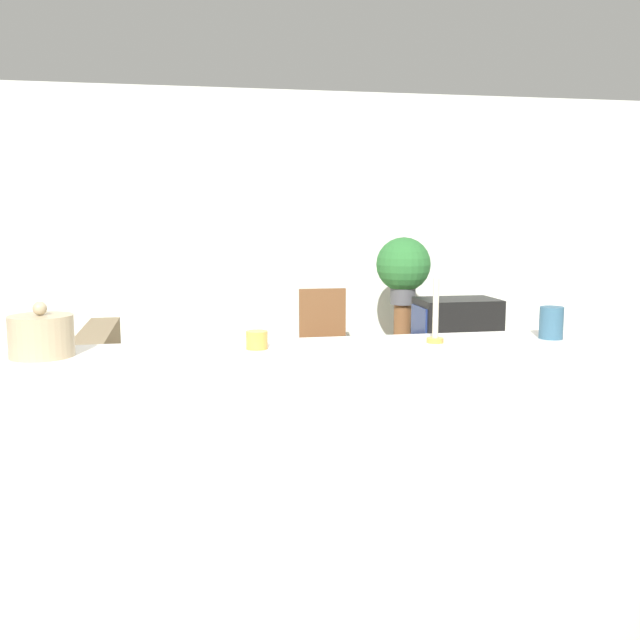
{
  "coord_description": "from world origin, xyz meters",
  "views": [
    {
      "loc": [
        -0.47,
        -3.05,
        1.61
      ],
      "look_at": [
        0.48,
        1.96,
        0.85
      ],
      "focal_mm": 40.0,
      "sensor_mm": 36.0,
      "label": 1
    }
  ],
  "objects": [
    {
      "name": "wall_back",
      "position": [
        0.0,
        3.43,
        1.35
      ],
      "size": [
        9.0,
        0.06,
        2.7
      ],
      "color": "silver",
      "rests_on": "ground_plane"
    },
    {
      "name": "decorative_bowl",
      "position": [
        -1.0,
        -0.31,
        1.16
      ],
      "size": [
        0.23,
        0.23,
        0.21
      ],
      "color": "tan",
      "rests_on": "foreground_counter"
    },
    {
      "name": "television",
      "position": [
        1.65,
        2.27,
        0.69
      ],
      "size": [
        0.64,
        0.43,
        0.5
      ],
      "color": "black",
      "rests_on": "tv_stand"
    },
    {
      "name": "coffee_tin",
      "position": [
        1.05,
        -0.31,
        1.15
      ],
      "size": [
        0.1,
        0.1,
        0.14
      ],
      "color": "#335B75",
      "rests_on": "foreground_counter"
    },
    {
      "name": "plant_stand",
      "position": [
        1.35,
        2.75,
        0.42
      ],
      "size": [
        0.15,
        0.15,
        0.85
      ],
      "color": "brown",
      "rests_on": "ground_plane"
    },
    {
      "name": "potted_plant",
      "position": [
        1.35,
        2.75,
        1.17
      ],
      "size": [
        0.46,
        0.46,
        0.57
      ],
      "color": "#4C4C51",
      "rests_on": "plant_stand"
    },
    {
      "name": "candle_jar",
      "position": [
        -0.2,
        -0.31,
        1.12
      ],
      "size": [
        0.08,
        0.08,
        0.07
      ],
      "color": "gold",
      "rests_on": "foreground_counter"
    },
    {
      "name": "wooden_chair",
      "position": [
        0.66,
        2.66,
        0.54
      ],
      "size": [
        0.44,
        0.44,
        0.99
      ],
      "color": "brown",
      "rests_on": "ground_plane"
    },
    {
      "name": "foreground_counter",
      "position": [
        0.0,
        -0.31,
        0.54
      ],
      "size": [
        2.83,
        0.44,
        1.09
      ],
      "color": "silver",
      "rests_on": "ground_plane"
    },
    {
      "name": "ground_plane",
      "position": [
        0.0,
        0.0,
        0.0
      ],
      "size": [
        14.0,
        14.0,
        0.0
      ],
      "primitive_type": "plane",
      "color": "beige"
    },
    {
      "name": "tv_stand",
      "position": [
        1.66,
        2.27,
        0.22
      ],
      "size": [
        0.75,
        0.46,
        0.45
      ],
      "color": "brown",
      "rests_on": "ground_plane"
    },
    {
      "name": "candlestick",
      "position": [
        0.53,
        -0.31,
        1.17
      ],
      "size": [
        0.07,
        0.07,
        0.27
      ],
      "color": "#B7933D",
      "rests_on": "foreground_counter"
    },
    {
      "name": "couch",
      "position": [
        -0.74,
        1.25,
        0.31
      ],
      "size": [
        0.9,
        1.92,
        0.87
      ],
      "color": "#847051",
      "rests_on": "ground_plane"
    }
  ]
}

